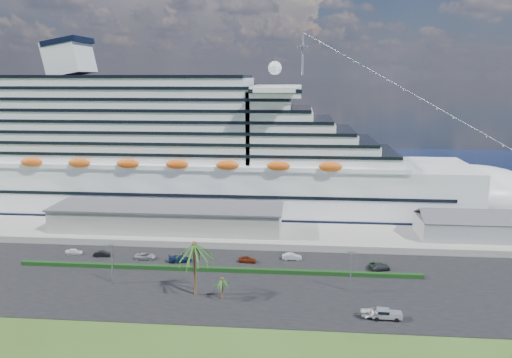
# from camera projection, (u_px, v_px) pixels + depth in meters

# --- Properties ---
(ground) EXTENTS (420.00, 420.00, 0.00)m
(ground) POSITION_uv_depth(u_px,v_px,m) (244.00, 306.00, 91.99)
(ground) COLOR #364E1A
(ground) RESTS_ON ground
(asphalt_lot) EXTENTS (140.00, 38.00, 0.12)m
(asphalt_lot) POSITION_uv_depth(u_px,v_px,m) (250.00, 282.00, 102.70)
(asphalt_lot) COLOR black
(asphalt_lot) RESTS_ON ground
(wharf) EXTENTS (240.00, 20.00, 1.80)m
(wharf) POSITION_uv_depth(u_px,v_px,m) (261.00, 235.00, 130.82)
(wharf) COLOR gray
(wharf) RESTS_ON ground
(water) EXTENTS (420.00, 160.00, 0.02)m
(water) POSITION_uv_depth(u_px,v_px,m) (277.00, 173.00, 218.79)
(water) COLOR black
(water) RESTS_ON ground
(cruise_ship) EXTENTS (191.00, 38.00, 54.00)m
(cruise_ship) POSITION_uv_depth(u_px,v_px,m) (198.00, 159.00, 152.89)
(cruise_ship) COLOR silver
(cruise_ship) RESTS_ON ground
(terminal_building) EXTENTS (61.00, 15.00, 6.30)m
(terminal_building) POSITION_uv_depth(u_px,v_px,m) (167.00, 217.00, 132.15)
(terminal_building) COLOR gray
(terminal_building) RESTS_ON wharf
(port_shed) EXTENTS (24.00, 12.31, 7.37)m
(port_shed) POSITION_uv_depth(u_px,v_px,m) (467.00, 227.00, 125.62)
(port_shed) COLOR gray
(port_shed) RESTS_ON wharf
(hedge) EXTENTS (88.00, 1.10, 0.90)m
(hedge) POSITION_uv_depth(u_px,v_px,m) (216.00, 269.00, 108.17)
(hedge) COLOR black
(hedge) RESTS_ON asphalt_lot
(lamp_post_left) EXTENTS (1.60, 0.35, 8.27)m
(lamp_post_left) POSITION_uv_depth(u_px,v_px,m) (112.00, 259.00, 101.12)
(lamp_post_left) COLOR gray
(lamp_post_left) RESTS_ON asphalt_lot
(lamp_post_right) EXTENTS (1.60, 0.35, 8.27)m
(lamp_post_right) POSITION_uv_depth(u_px,v_px,m) (351.00, 267.00, 96.98)
(lamp_post_right) COLOR gray
(lamp_post_right) RESTS_ON asphalt_lot
(palm_tall) EXTENTS (8.82, 8.82, 11.13)m
(palm_tall) POSITION_uv_depth(u_px,v_px,m) (194.00, 250.00, 94.89)
(palm_tall) COLOR #47301E
(palm_tall) RESTS_ON ground
(palm_short) EXTENTS (3.53, 3.53, 4.56)m
(palm_short) POSITION_uv_depth(u_px,v_px,m) (222.00, 282.00, 94.07)
(palm_short) COLOR #47301E
(palm_short) RESTS_ON ground
(parked_car_0) EXTENTS (4.09, 1.86, 1.36)m
(parked_car_0) POSITION_uv_depth(u_px,v_px,m) (74.00, 252.00, 118.43)
(parked_car_0) COLOR white
(parked_car_0) RESTS_ON asphalt_lot
(parked_car_1) EXTENTS (4.10, 1.87, 1.31)m
(parked_car_1) POSITION_uv_depth(u_px,v_px,m) (102.00, 254.00, 116.98)
(parked_car_1) COLOR black
(parked_car_1) RESTS_ON asphalt_lot
(parked_car_2) EXTENTS (5.05, 2.55, 1.37)m
(parked_car_2) POSITION_uv_depth(u_px,v_px,m) (145.00, 256.00, 115.41)
(parked_car_2) COLOR #A3A7AC
(parked_car_2) RESTS_ON asphalt_lot
(parked_car_3) EXTENTS (5.49, 3.04, 1.51)m
(parked_car_3) POSITION_uv_depth(u_px,v_px,m) (180.00, 259.00, 113.58)
(parked_car_3) COLOR #15254C
(parked_car_3) RESTS_ON asphalt_lot
(parked_car_4) EXTENTS (4.23, 1.99, 1.40)m
(parked_car_4) POSITION_uv_depth(u_px,v_px,m) (247.00, 259.00, 113.33)
(parked_car_4) COLOR maroon
(parked_car_4) RESTS_ON asphalt_lot
(parked_car_5) EXTENTS (4.52, 1.67, 1.48)m
(parked_car_5) POSITION_uv_depth(u_px,v_px,m) (292.00, 257.00, 114.95)
(parked_car_5) COLOR silver
(parked_car_5) RESTS_ON asphalt_lot
(parked_car_6) EXTENTS (4.57, 2.44, 1.22)m
(parked_car_6) POSITION_uv_depth(u_px,v_px,m) (379.00, 266.00, 109.85)
(parked_car_6) COLOR #0C3313
(parked_car_6) RESTS_ON asphalt_lot
(parked_car_7) EXTENTS (5.05, 3.46, 1.36)m
(parked_car_7) POSITION_uv_depth(u_px,v_px,m) (380.00, 267.00, 108.64)
(parked_car_7) COLOR #232228
(parked_car_7) RESTS_ON asphalt_lot
(pickup_truck) EXTENTS (5.26, 2.10, 1.84)m
(pickup_truck) POSITION_uv_depth(u_px,v_px,m) (386.00, 314.00, 86.74)
(pickup_truck) COLOR black
(pickup_truck) RESTS_ON asphalt_lot
(boat_trailer) EXTENTS (5.91, 3.96, 1.68)m
(boat_trailer) POSITION_uv_depth(u_px,v_px,m) (375.00, 312.00, 87.02)
(boat_trailer) COLOR gray
(boat_trailer) RESTS_ON asphalt_lot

